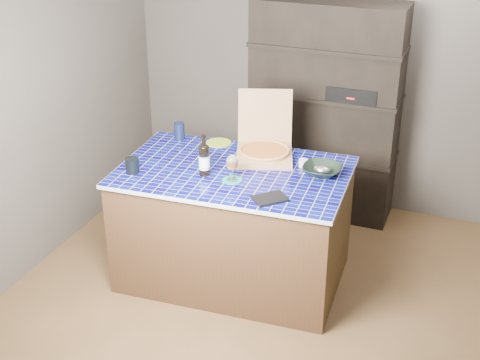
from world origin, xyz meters
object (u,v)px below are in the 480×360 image
at_px(wine_glass, 232,163).
at_px(bowl, 322,170).
at_px(kitchen_island, 234,224).
at_px(mead_bottle, 204,159).
at_px(pizza_box, 264,149).
at_px(dvd_case, 270,199).

bearing_deg(wine_glass, bowl, 30.16).
relative_size(kitchen_island, bowl, 6.27).
xyz_separation_m(mead_bottle, bowl, (0.74, 0.29, -0.08)).
bearing_deg(bowl, mead_bottle, -158.38).
bearing_deg(pizza_box, wine_glass, -118.23).
bearing_deg(wine_glass, pizza_box, 80.66).
bearing_deg(dvd_case, wine_glass, -162.05).
height_order(pizza_box, wine_glass, pizza_box).
bearing_deg(dvd_case, bowl, 111.97).
bearing_deg(pizza_box, kitchen_island, -132.00).
height_order(kitchen_island, wine_glass, wine_glass).
relative_size(pizza_box, bowl, 2.24).
bearing_deg(kitchen_island, pizza_box, 63.56).
height_order(kitchen_island, dvd_case, dvd_case).
bearing_deg(mead_bottle, dvd_case, -19.09).
distance_m(pizza_box, mead_bottle, 0.51).
bearing_deg(mead_bottle, pizza_box, 56.41).
relative_size(mead_bottle, bowl, 1.12).
height_order(pizza_box, dvd_case, pizza_box).
xyz_separation_m(kitchen_island, bowl, (0.58, 0.16, 0.46)).
bearing_deg(pizza_box, mead_bottle, -142.48).
xyz_separation_m(pizza_box, bowl, (0.46, -0.13, -0.03)).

